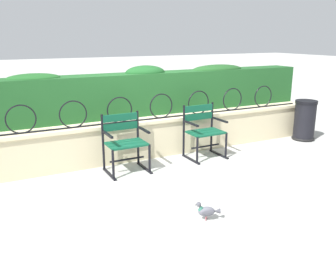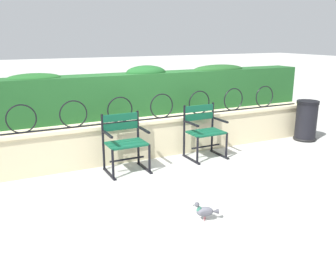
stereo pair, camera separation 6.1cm
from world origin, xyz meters
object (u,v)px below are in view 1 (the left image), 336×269
at_px(park_chair_right, 203,130).
at_px(park_chair_left, 125,141).
at_px(pigeon_near_chairs, 207,211).
at_px(trash_bin, 305,121).

bearing_deg(park_chair_right, park_chair_left, -178.66).
bearing_deg(park_chair_left, pigeon_near_chairs, -82.21).
height_order(park_chair_right, pigeon_near_chairs, park_chair_right).
distance_m(park_chair_left, pigeon_near_chairs, 1.93).
height_order(pigeon_near_chairs, trash_bin, trash_bin).
bearing_deg(pigeon_near_chairs, trash_bin, 28.58).
xyz_separation_m(pigeon_near_chairs, trash_bin, (3.49, 1.90, 0.26)).
bearing_deg(pigeon_near_chairs, park_chair_right, 58.96).
relative_size(park_chair_left, park_chair_right, 0.99).
height_order(park_chair_left, pigeon_near_chairs, park_chair_left).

